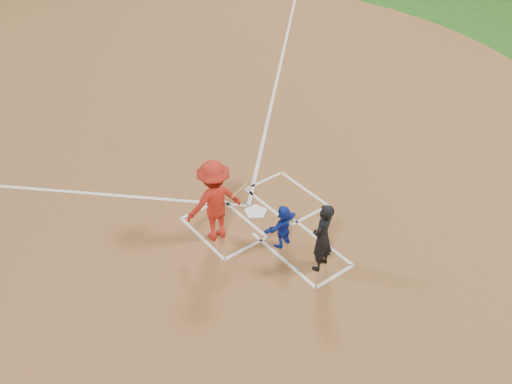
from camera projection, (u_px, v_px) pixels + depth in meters
ground at (256, 212)px, 14.07m from camera, size 120.00×120.00×0.00m
home_plate_dirt at (139, 117)px, 17.87m from camera, size 28.00×28.00×0.01m
home_plate at (256, 212)px, 14.05m from camera, size 0.60×0.60×0.02m
catcher at (283, 226)px, 12.80m from camera, size 1.03×0.46×1.07m
umpire at (322, 237)px, 12.03m from camera, size 0.71×0.58×1.68m
chalk_markings at (150, 126)px, 17.41m from camera, size 28.35×17.32×0.01m
batter_at_plate at (214, 201)px, 12.74m from camera, size 1.69×0.96×2.04m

